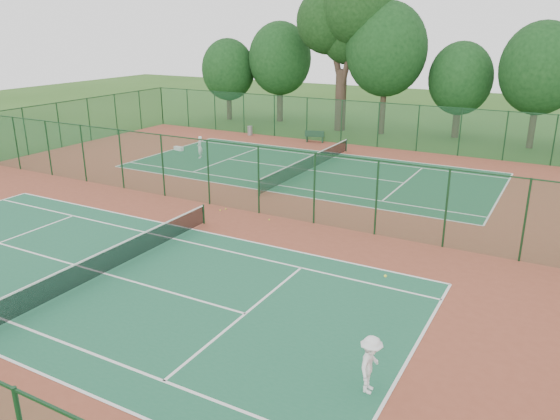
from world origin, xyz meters
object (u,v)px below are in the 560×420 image
at_px(trash_bin, 250,131).
at_px(player_far, 200,147).
at_px(big_tree, 345,20).
at_px(bench, 315,136).
at_px(kit_bag, 179,149).
at_px(player_near, 371,365).

bearing_deg(trash_bin, player_far, -81.39).
bearing_deg(big_tree, player_far, -106.83).
relative_size(trash_bin, bench, 0.47).
relative_size(bench, kit_bag, 2.10).
bearing_deg(player_near, trash_bin, 33.93).
distance_m(bench, kit_bag, 10.98).
xyz_separation_m(player_near, big_tree, (-15.19, 34.36, 8.64)).
height_order(trash_bin, kit_bag, trash_bin).
relative_size(player_near, kit_bag, 2.04).
xyz_separation_m(bench, big_tree, (-0.27, 6.23, 8.95)).
xyz_separation_m(trash_bin, kit_bag, (-1.57, -7.79, -0.24)).
distance_m(bench, big_tree, 10.90).
bearing_deg(trash_bin, big_tree, 46.05).
bearing_deg(player_near, bench, 25.00).
relative_size(trash_bin, kit_bag, 1.00).
bearing_deg(bench, player_near, -79.00).
relative_size(player_far, bench, 0.95).
relative_size(trash_bin, big_tree, 0.06).
relative_size(player_near, bench, 0.97).
height_order(player_near, trash_bin, player_near).
bearing_deg(player_far, kit_bag, -136.91).
xyz_separation_m(player_near, trash_bin, (-21.13, 28.19, -0.42)).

